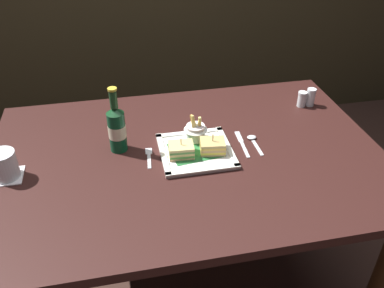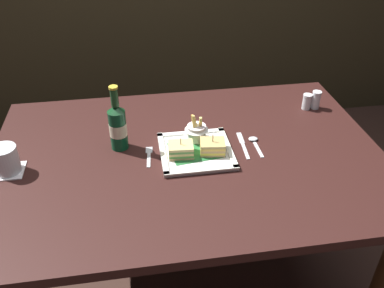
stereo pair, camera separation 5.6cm
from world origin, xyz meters
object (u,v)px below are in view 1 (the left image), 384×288
(sandwich_half_right, at_px, (213,146))
(spoon, at_px, (253,140))
(sandwich_half_left, at_px, (181,150))
(salt_shaker, at_px, (302,100))
(beer_bottle, at_px, (117,128))
(dining_table, at_px, (188,179))
(fork, at_px, (149,157))
(fries_cup, at_px, (196,130))
(water_glass, at_px, (4,166))
(square_plate, at_px, (196,152))
(pepper_shaker, at_px, (311,98))
(knife, at_px, (242,143))

(sandwich_half_right, xyz_separation_m, spoon, (0.17, 0.05, -0.03))
(sandwich_half_left, relative_size, sandwich_half_right, 0.95)
(spoon, bearing_deg, salt_shaker, 36.98)
(beer_bottle, bearing_deg, dining_table, -17.92)
(sandwich_half_left, xyz_separation_m, fork, (-0.11, 0.03, -0.03))
(fries_cup, relative_size, beer_bottle, 0.43)
(water_glass, bearing_deg, beer_bottle, 13.35)
(dining_table, height_order, square_plate, square_plate)
(sandwich_half_left, height_order, sandwich_half_right, sandwich_half_right)
(dining_table, distance_m, fries_cup, 0.19)
(square_plate, xyz_separation_m, beer_bottle, (-0.27, 0.08, 0.09))
(sandwich_half_left, xyz_separation_m, salt_shaker, (0.57, 0.27, -0.00))
(sandwich_half_left, xyz_separation_m, spoon, (0.28, 0.05, -0.03))
(pepper_shaker, bearing_deg, spoon, -146.49)
(beer_bottle, bearing_deg, fries_cup, -1.61)
(fork, relative_size, salt_shaker, 1.85)
(sandwich_half_left, bearing_deg, dining_table, 34.89)
(beer_bottle, height_order, spoon, beer_bottle)
(fries_cup, bearing_deg, knife, -15.40)
(square_plate, relative_size, beer_bottle, 1.04)
(sandwich_half_right, distance_m, knife, 0.13)
(knife, bearing_deg, sandwich_half_right, -160.64)
(salt_shaker, relative_size, pepper_shaker, 0.86)
(spoon, bearing_deg, beer_bottle, 174.37)
(square_plate, xyz_separation_m, pepper_shaker, (0.55, 0.25, 0.03))
(knife, bearing_deg, fries_cup, 164.60)
(fries_cup, bearing_deg, dining_table, -121.12)
(square_plate, distance_m, pepper_shaker, 0.61)
(sandwich_half_left, bearing_deg, salt_shaker, 24.96)
(square_plate, xyz_separation_m, fork, (-0.17, 0.01, -0.00))
(square_plate, bearing_deg, fries_cup, 79.25)
(water_glass, bearing_deg, pepper_shaker, 12.12)
(water_glass, bearing_deg, fork, 2.18)
(sandwich_half_right, xyz_separation_m, knife, (0.12, 0.04, -0.03))
(water_glass, height_order, salt_shaker, water_glass)
(fork, distance_m, spoon, 0.39)
(knife, bearing_deg, spoon, 6.39)
(sandwich_half_left, distance_m, salt_shaker, 0.63)
(dining_table, height_order, sandwich_half_right, sandwich_half_right)
(square_plate, distance_m, fries_cup, 0.09)
(dining_table, relative_size, spoon, 10.86)
(sandwich_half_right, relative_size, pepper_shaker, 1.24)
(fries_cup, bearing_deg, pepper_shaker, 18.07)
(sandwich_half_left, height_order, fries_cup, fries_cup)
(sandwich_half_left, distance_m, spoon, 0.29)
(dining_table, distance_m, salt_shaker, 0.61)
(dining_table, bearing_deg, sandwich_half_right, -13.11)
(sandwich_half_left, height_order, water_glass, water_glass)
(square_plate, relative_size, sandwich_half_right, 2.68)
(salt_shaker, bearing_deg, square_plate, -154.15)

